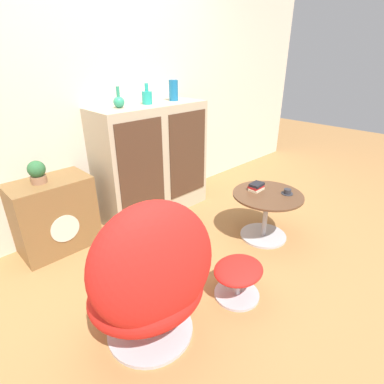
# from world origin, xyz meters

# --- Properties ---
(ground_plane) EXTENTS (12.00, 12.00, 0.00)m
(ground_plane) POSITION_xyz_m (0.00, 0.00, 0.00)
(ground_plane) COLOR #A87542
(wall_back) EXTENTS (6.40, 0.06, 2.60)m
(wall_back) POSITION_xyz_m (0.00, 1.47, 1.30)
(wall_back) COLOR beige
(wall_back) RESTS_ON ground_plane
(sideboard) EXTENTS (1.18, 0.48, 1.15)m
(sideboard) POSITION_xyz_m (0.26, 1.20, 0.58)
(sideboard) COLOR tan
(sideboard) RESTS_ON ground_plane
(tv_console) EXTENTS (0.64, 0.40, 0.64)m
(tv_console) POSITION_xyz_m (-0.79, 1.24, 0.32)
(tv_console) COLOR brown
(tv_console) RESTS_ON ground_plane
(egg_chair) EXTENTS (0.82, 0.78, 0.97)m
(egg_chair) POSITION_xyz_m (-0.78, -0.12, 0.45)
(egg_chair) COLOR #B7B7BC
(egg_chair) RESTS_ON ground_plane
(ottoman) EXTENTS (0.38, 0.32, 0.27)m
(ottoman) POSITION_xyz_m (-0.13, -0.26, 0.19)
(ottoman) COLOR #B7B7BC
(ottoman) RESTS_ON ground_plane
(coffee_table) EXTENTS (0.63, 0.63, 0.45)m
(coffee_table) POSITION_xyz_m (0.66, 0.05, 0.29)
(coffee_table) COLOR #B7B7BC
(coffee_table) RESTS_ON ground_plane
(vase_leftmost) EXTENTS (0.10, 0.10, 0.18)m
(vase_leftmost) POSITION_xyz_m (-0.07, 1.21, 1.21)
(vase_leftmost) COLOR #2D8E6B
(vase_leftmost) RESTS_ON sideboard
(vase_inner_left) EXTENTS (0.10, 0.10, 0.19)m
(vase_inner_left) POSITION_xyz_m (0.25, 1.21, 1.22)
(vase_inner_left) COLOR teal
(vase_inner_left) RESTS_ON sideboard
(vase_inner_right) EXTENTS (0.09, 0.09, 0.20)m
(vase_inner_right) POSITION_xyz_m (0.58, 1.21, 1.26)
(vase_inner_right) COLOR #196699
(vase_inner_right) RESTS_ON sideboard
(potted_plant) EXTENTS (0.14, 0.14, 0.19)m
(potted_plant) POSITION_xyz_m (-0.85, 1.25, 0.74)
(potted_plant) COLOR #996B4C
(potted_plant) RESTS_ON tv_console
(teacup) EXTENTS (0.10, 0.10, 0.05)m
(teacup) POSITION_xyz_m (0.79, -0.07, 0.47)
(teacup) COLOR #2D2D33
(teacup) RESTS_ON coffee_table
(book_stack) EXTENTS (0.14, 0.11, 0.07)m
(book_stack) POSITION_xyz_m (0.66, 0.17, 0.48)
(book_stack) COLOR beige
(book_stack) RESTS_ON coffee_table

